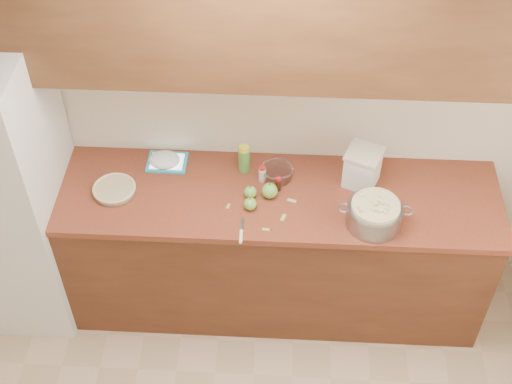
# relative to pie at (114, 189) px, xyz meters

# --- Properties ---
(counter_run) EXTENTS (2.64, 0.68, 0.92)m
(counter_run) POSITION_rel_pie_xyz_m (0.78, 0.03, -0.48)
(counter_run) COLOR #5C2E1A
(counter_run) RESTS_ON ground
(upper_cabinets) EXTENTS (2.60, 0.34, 0.70)m
(upper_cabinets) POSITION_rel_pie_xyz_m (0.78, 0.19, 1.01)
(upper_cabinets) COLOR brown
(upper_cabinets) RESTS_ON room_shell
(pie) EXTENTS (0.24, 0.24, 0.04)m
(pie) POSITION_rel_pie_xyz_m (0.00, 0.00, 0.00)
(pie) COLOR silver
(pie) RESTS_ON counter_run
(colander) EXTENTS (0.38, 0.29, 0.14)m
(colander) POSITION_rel_pie_xyz_m (1.39, -0.15, 0.05)
(colander) COLOR gray
(colander) RESTS_ON counter_run
(flour_canister) EXTENTS (0.24, 0.24, 0.22)m
(flour_canister) POSITION_rel_pie_xyz_m (1.34, 0.15, 0.09)
(flour_canister) COLOR silver
(flour_canister) RESTS_ON counter_run
(tablet) EXTENTS (0.23, 0.17, 0.02)m
(tablet) POSITION_rel_pie_xyz_m (0.25, 0.24, -0.01)
(tablet) COLOR #29A8C4
(tablet) RESTS_ON counter_run
(paring_knife) EXTENTS (0.02, 0.18, 0.02)m
(paring_knife) POSITION_rel_pie_xyz_m (0.71, -0.28, -0.01)
(paring_knife) COLOR gray
(paring_knife) RESTS_ON counter_run
(lemon_bottle) EXTENTS (0.06, 0.06, 0.17)m
(lemon_bottle) POSITION_rel_pie_xyz_m (0.69, 0.21, 0.06)
(lemon_bottle) COLOR #4C8C38
(lemon_bottle) RESTS_ON counter_run
(cinnamon_shaker) EXTENTS (0.04, 0.04, 0.10)m
(cinnamon_shaker) POSITION_rel_pie_xyz_m (0.80, 0.14, 0.03)
(cinnamon_shaker) COLOR beige
(cinnamon_shaker) RESTS_ON counter_run
(vanilla_bottle) EXTENTS (0.03, 0.03, 0.09)m
(vanilla_bottle) POSITION_rel_pie_xyz_m (0.89, 0.07, 0.02)
(vanilla_bottle) COLOR black
(vanilla_bottle) RESTS_ON counter_run
(mixing_bowl) EXTENTS (0.18, 0.18, 0.07)m
(mixing_bowl) POSITION_rel_pie_xyz_m (0.88, 0.17, 0.02)
(mixing_bowl) COLOR silver
(mixing_bowl) RESTS_ON counter_run
(paper_towel) EXTENTS (0.19, 0.16, 0.07)m
(paper_towel) POSITION_rel_pie_xyz_m (0.24, 0.23, 0.02)
(paper_towel) COLOR white
(paper_towel) RESTS_ON counter_run
(apple_left) EXTENTS (0.07, 0.07, 0.08)m
(apple_left) POSITION_rel_pie_xyz_m (0.74, 0.00, 0.01)
(apple_left) COLOR #68A238
(apple_left) RESTS_ON counter_run
(apple_center) EXTENTS (0.09, 0.09, 0.10)m
(apple_center) POSITION_rel_pie_xyz_m (0.84, 0.01, 0.02)
(apple_center) COLOR #68A238
(apple_center) RESTS_ON counter_run
(apple_front) EXTENTS (0.07, 0.07, 0.08)m
(apple_front) POSITION_rel_pie_xyz_m (0.74, -0.08, 0.01)
(apple_front) COLOR #68A238
(apple_front) RESTS_ON counter_run
(peel_a) EXTENTS (0.04, 0.02, 0.00)m
(peel_a) POSITION_rel_pie_xyz_m (0.83, -0.23, -0.02)
(peel_a) COLOR #9ABC5B
(peel_a) RESTS_ON counter_run
(peel_b) EXTENTS (0.02, 0.04, 0.00)m
(peel_b) POSITION_rel_pie_xyz_m (0.63, -0.07, -0.02)
(peel_b) COLOR #9ABC5B
(peel_b) RESTS_ON counter_run
(peel_c) EXTENTS (0.03, 0.05, 0.00)m
(peel_c) POSITION_rel_pie_xyz_m (0.92, -0.14, -0.02)
(peel_c) COLOR #9ABC5B
(peel_c) RESTS_ON counter_run
(peel_d) EXTENTS (0.05, 0.03, 0.00)m
(peel_d) POSITION_rel_pie_xyz_m (0.96, -0.01, -0.02)
(peel_d) COLOR #9ABC5B
(peel_d) RESTS_ON counter_run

